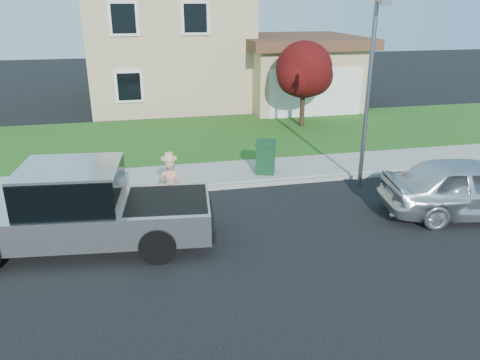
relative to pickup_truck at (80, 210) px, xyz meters
name	(u,v)px	position (x,y,z in m)	size (l,w,h in m)	color
ground	(225,233)	(3.30, -0.11, -0.91)	(80.00, 80.00, 0.00)	black
curb	(240,185)	(4.30, 2.79, -0.85)	(40.00, 0.20, 0.12)	gray
sidewalk	(232,173)	(4.30, 3.89, -0.84)	(40.00, 2.00, 0.15)	gray
lawn	(211,137)	(4.30, 8.39, -0.86)	(40.00, 7.00, 0.10)	#164814
house	(193,43)	(4.61, 16.27, 2.26)	(14.00, 11.30, 6.85)	tan
pickup_truck	(80,210)	(0.00, 0.00, 0.00)	(6.13, 2.62, 1.96)	black
woman	(170,186)	(2.13, 1.31, -0.10)	(0.59, 0.42, 1.71)	tan
sedan	(472,188)	(9.80, -0.42, -0.14)	(1.83, 4.55, 1.55)	silver
ornamental_tree	(305,72)	(8.57, 9.20, 1.55)	(2.69, 2.43, 3.69)	black
trash_bin	(266,157)	(5.32, 3.55, -0.24)	(0.83, 0.89, 1.03)	#0F3A1D
street_lamp	(370,85)	(7.92, 2.06, 2.19)	(0.28, 0.71, 5.44)	slate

